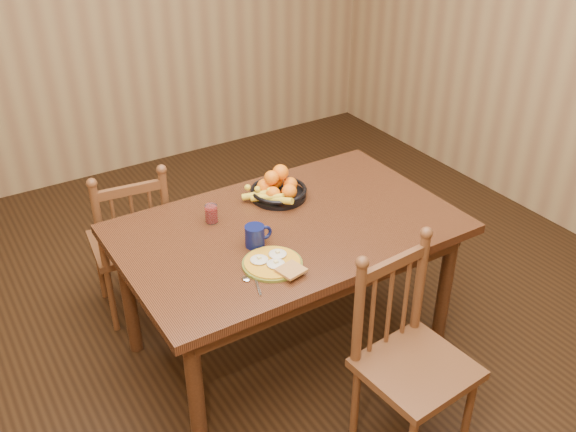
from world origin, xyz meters
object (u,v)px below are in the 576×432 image
dining_table (288,240)px  coffee_mug (256,236)px  chair_far (132,243)px  chair_near (410,360)px  breakfast_plate (273,263)px  fruit_bowl (277,189)px

dining_table → coffee_mug: size_ratio=11.99×
chair_far → coffee_mug: chair_far is taller
chair_near → coffee_mug: size_ratio=7.11×
chair_far → coffee_mug: bearing=120.5°
chair_near → breakfast_plate: chair_near is taller
breakfast_plate → fruit_bowl: 0.60m
breakfast_plate → coffee_mug: (0.01, 0.18, 0.04)m
chair_near → coffee_mug: chair_near is taller
breakfast_plate → fruit_bowl: bearing=57.1°
dining_table → chair_near: chair_near is taller
dining_table → breakfast_plate: (-0.23, -0.25, 0.10)m
coffee_mug → dining_table: bearing=17.8°
breakfast_plate → coffee_mug: bearing=85.3°
chair_far → fruit_bowl: (0.65, -0.45, 0.35)m
coffee_mug → chair_far: bearing=113.7°
chair_far → breakfast_plate: size_ratio=3.10×
dining_table → chair_near: 0.82m
breakfast_plate → coffee_mug: coffee_mug is taller
chair_near → breakfast_plate: bearing=118.1°
chair_far → coffee_mug: (0.34, -0.77, 0.35)m
dining_table → chair_far: bearing=128.2°
dining_table → breakfast_plate: bearing=-132.8°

